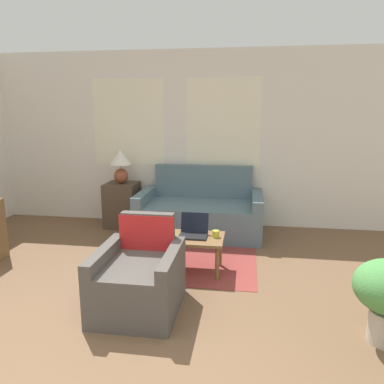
{
  "coord_description": "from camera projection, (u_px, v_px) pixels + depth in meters",
  "views": [
    {
      "loc": [
        1.03,
        -1.85,
        1.73
      ],
      "look_at": [
        0.35,
        2.59,
        0.75
      ],
      "focal_mm": 35.0,
      "sensor_mm": 36.0,
      "label": 1
    }
  ],
  "objects": [
    {
      "name": "wall_back",
      "position": [
        181.0,
        139.0,
        5.67
      ],
      "size": [
        6.78,
        0.06,
        2.6
      ],
      "color": "white",
      "rests_on": "ground_plane"
    },
    {
      "name": "rug",
      "position": [
        191.0,
        249.0,
        4.75
      ],
      "size": [
        1.64,
        2.08,
        0.01
      ],
      "color": "brown",
      "rests_on": "ground_plane"
    },
    {
      "name": "couch",
      "position": [
        200.0,
        214.0,
        5.37
      ],
      "size": [
        1.73,
        0.94,
        0.93
      ],
      "color": "slate",
      "rests_on": "ground_plane"
    },
    {
      "name": "armchair",
      "position": [
        140.0,
        280.0,
        3.32
      ],
      "size": [
        0.7,
        0.81,
        0.79
      ],
      "color": "#514C47",
      "rests_on": "ground_plane"
    },
    {
      "name": "side_table",
      "position": [
        122.0,
        205.0,
        5.68
      ],
      "size": [
        0.47,
        0.47,
        0.66
      ],
      "color": "#4C3D2D",
      "rests_on": "ground_plane"
    },
    {
      "name": "table_lamp",
      "position": [
        121.0,
        163.0,
        5.54
      ],
      "size": [
        0.32,
        0.32,
        0.5
      ],
      "color": "brown",
      "rests_on": "side_table"
    },
    {
      "name": "coffee_table",
      "position": [
        182.0,
        241.0,
        4.07
      ],
      "size": [
        0.91,
        0.49,
        0.39
      ],
      "color": "brown",
      "rests_on": "ground_plane"
    },
    {
      "name": "laptop",
      "position": [
        194.0,
        231.0,
        4.07
      ],
      "size": [
        0.3,
        0.28,
        0.23
      ],
      "color": "black",
      "rests_on": "coffee_table"
    },
    {
      "name": "cup_navy",
      "position": [
        169.0,
        236.0,
        3.93
      ],
      "size": [
        0.09,
        0.09,
        0.08
      ],
      "color": "white",
      "rests_on": "coffee_table"
    },
    {
      "name": "cup_yellow",
      "position": [
        216.0,
        234.0,
        4.03
      ],
      "size": [
        0.07,
        0.07,
        0.07
      ],
      "color": "gold",
      "rests_on": "coffee_table"
    },
    {
      "name": "cup_white",
      "position": [
        156.0,
        227.0,
        4.2
      ],
      "size": [
        0.09,
        0.09,
        0.1
      ],
      "color": "white",
      "rests_on": "coffee_table"
    },
    {
      "name": "snack_bowl",
      "position": [
        155.0,
        235.0,
        4.01
      ],
      "size": [
        0.16,
        0.16,
        0.05
      ],
      "color": "#191E4C",
      "rests_on": "coffee_table"
    }
  ]
}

